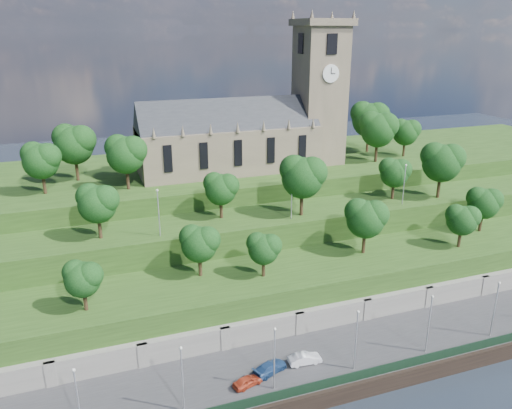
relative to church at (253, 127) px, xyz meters
name	(u,v)px	position (x,y,z in m)	size (l,w,h in m)	color
ground	(379,393)	(-0.79, -45.98, -22.52)	(320.00, 320.00, 0.00)	black
promenade	(353,355)	(-0.79, -39.98, -21.52)	(160.00, 12.00, 2.00)	#2D2D30
quay_wall	(380,385)	(-0.79, -46.03, -21.42)	(160.00, 0.50, 2.20)	black
fence	(378,371)	(-0.79, -45.38, -19.92)	(160.00, 0.10, 1.20)	black
retaining_wall	(331,320)	(-0.79, -34.01, -20.02)	(160.00, 2.10, 5.00)	slate
embankment_lower	(312,289)	(-0.79, -27.98, -18.52)	(160.00, 12.00, 8.00)	#224115
embankment_upper	(283,247)	(-0.79, -16.98, -16.52)	(160.00, 10.00, 12.00)	#224115
hilltop	(243,199)	(-0.79, 4.02, -15.02)	(160.00, 32.00, 15.00)	#224115
church	(253,127)	(0.00, 0.00, 0.00)	(38.60, 12.35, 27.60)	brown
trees_lower	(343,227)	(3.83, -27.60, -9.57)	(66.97, 8.75, 8.37)	black
trees_upper	(322,175)	(5.04, -18.20, -4.62)	(62.24, 8.62, 9.61)	black
trees_hilltop	(259,134)	(0.81, -0.95, -1.12)	(73.58, 16.50, 10.52)	black
lamp_posts_promenade	(356,336)	(-2.79, -43.48, -16.03)	(60.36, 0.36, 7.76)	#B2B2B7
lamp_posts_upper	(292,194)	(-0.79, -19.98, -6.50)	(40.36, 0.36, 6.87)	#B2B2B7
car_left	(248,381)	(-15.36, -42.09, -19.93)	(1.40, 3.47, 1.18)	#A7341B
car_middle	(305,359)	(-7.74, -40.65, -19.87)	(1.38, 3.97, 1.31)	silver
car_right	(270,368)	(-12.24, -40.80, -19.88)	(1.81, 4.44, 1.29)	navy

